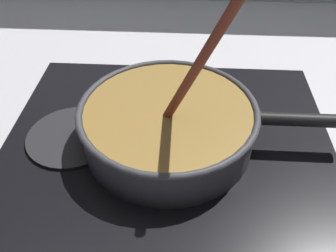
{
  "coord_description": "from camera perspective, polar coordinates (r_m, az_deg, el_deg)",
  "views": [
    {
      "loc": [
        0.09,
        -0.31,
        0.44
      ],
      "look_at": [
        0.06,
        0.14,
        0.05
      ],
      "focal_mm": 38.78,
      "sensor_mm": 36.0,
      "label": 1
    }
  ],
  "objects": [
    {
      "name": "ground",
      "position": [
        0.56,
        -7.45,
        -14.3
      ],
      "size": [
        2.4,
        1.6,
        0.04
      ],
      "primitive_type": "cube",
      "color": "#B7B7BC"
    },
    {
      "name": "hob_plate",
      "position": [
        0.63,
        -0.0,
        -2.82
      ],
      "size": [
        0.56,
        0.48,
        0.01
      ],
      "primitive_type": "cube",
      "color": "black",
      "rests_on": "ground"
    },
    {
      "name": "burner_ring",
      "position": [
        0.62,
        0.0,
        -2.16
      ],
      "size": [
        0.19,
        0.19,
        0.01
      ],
      "primitive_type": "torus",
      "color": "#592D0C",
      "rests_on": "hob_plate"
    },
    {
      "name": "spare_burner",
      "position": [
        0.65,
        -14.81,
        -1.55
      ],
      "size": [
        0.16,
        0.16,
        0.01
      ],
      "primitive_type": "cylinder",
      "color": "#262628",
      "rests_on": "hob_plate"
    },
    {
      "name": "cooking_pan",
      "position": [
        0.59,
        0.16,
        0.38
      ],
      "size": [
        0.44,
        0.29,
        0.31
      ],
      "color": "#38383D",
      "rests_on": "hob_plate"
    }
  ]
}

